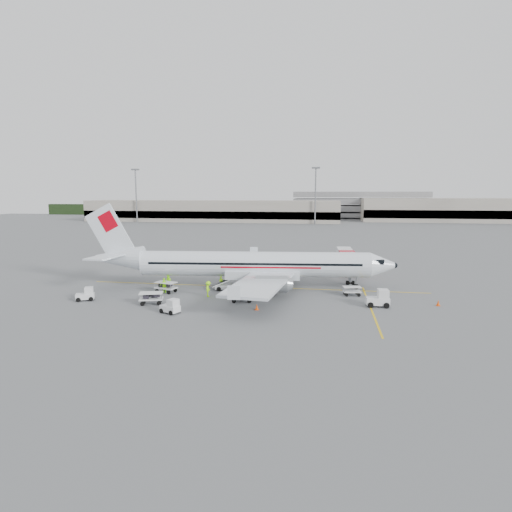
% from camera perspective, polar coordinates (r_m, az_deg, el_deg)
% --- Properties ---
extents(ground, '(360.00, 360.00, 0.00)m').
position_cam_1_polar(ground, '(55.69, -0.33, -4.17)').
color(ground, '#56595B').
extents(stripe_lead, '(44.00, 0.20, 0.01)m').
position_cam_1_polar(stripe_lead, '(55.69, -0.33, -4.16)').
color(stripe_lead, yellow).
rests_on(stripe_lead, ground).
extents(stripe_cross, '(0.20, 20.00, 0.01)m').
position_cam_1_polar(stripe_cross, '(47.45, 15.03, -6.67)').
color(stripe_cross, yellow).
rests_on(stripe_cross, ground).
extents(terminal_west, '(110.00, 22.00, 9.00)m').
position_cam_1_polar(terminal_west, '(190.19, -5.78, 6.02)').
color(terminal_west, gray).
rests_on(terminal_west, ground).
extents(terminal_east, '(90.00, 26.00, 10.00)m').
position_cam_1_polar(terminal_east, '(207.90, 26.37, 5.53)').
color(terminal_east, gray).
rests_on(terminal_east, ground).
extents(parking_garage, '(62.00, 24.00, 14.00)m').
position_cam_1_polar(parking_garage, '(214.28, 13.56, 6.75)').
color(parking_garage, slate).
rests_on(parking_garage, ground).
extents(treeline, '(300.00, 3.00, 6.00)m').
position_cam_1_polar(treeline, '(228.97, 6.96, 6.01)').
color(treeline, black).
rests_on(treeline, ground).
extents(mast_west, '(3.20, 1.20, 22.00)m').
position_cam_1_polar(mast_west, '(188.93, -15.68, 7.71)').
color(mast_west, slate).
rests_on(mast_west, ground).
extents(mast_center, '(3.20, 1.20, 22.00)m').
position_cam_1_polar(mast_center, '(171.67, 7.93, 7.90)').
color(mast_center, slate).
rests_on(mast_center, ground).
extents(aircraft, '(41.23, 33.81, 10.58)m').
position_cam_1_polar(aircraft, '(54.35, -0.19, 1.19)').
color(aircraft, white).
rests_on(aircraft, ground).
extents(jet_bridge, '(3.55, 14.82, 3.86)m').
position_cam_1_polar(jet_bridge, '(63.32, 11.97, -1.05)').
color(jet_bridge, silver).
rests_on(jet_bridge, ground).
extents(belt_loader, '(4.58, 3.11, 2.32)m').
position_cam_1_polar(belt_loader, '(54.11, -3.89, -3.30)').
color(belt_loader, silver).
rests_on(belt_loader, ground).
extents(tug_fore, '(2.51, 1.53, 1.88)m').
position_cam_1_polar(tug_fore, '(47.93, 15.91, -5.40)').
color(tug_fore, silver).
rests_on(tug_fore, ground).
extents(tug_mid, '(2.24, 1.83, 1.51)m').
position_cam_1_polar(tug_mid, '(44.53, -11.40, -6.54)').
color(tug_mid, silver).
rests_on(tug_mid, ground).
extents(tug_aft, '(2.26, 1.85, 1.52)m').
position_cam_1_polar(tug_aft, '(52.43, -21.85, -4.71)').
color(tug_aft, silver).
rests_on(tug_aft, ground).
extents(cart_loaded_a, '(2.84, 2.14, 1.31)m').
position_cam_1_polar(cart_loaded_a, '(48.53, -13.80, -5.49)').
color(cart_loaded_a, silver).
rests_on(cart_loaded_a, ground).
extents(cart_loaded_b, '(2.85, 2.14, 1.32)m').
position_cam_1_polar(cart_loaded_b, '(53.72, -11.90, -4.09)').
color(cart_loaded_b, silver).
rests_on(cart_loaded_b, ground).
extents(cart_empty_a, '(2.65, 1.80, 1.29)m').
position_cam_1_polar(cart_empty_a, '(48.19, -1.89, -5.37)').
color(cart_empty_a, silver).
rests_on(cart_empty_a, ground).
extents(cart_empty_b, '(2.27, 1.56, 1.09)m').
position_cam_1_polar(cart_empty_b, '(52.31, 12.67, -4.58)').
color(cart_empty_b, silver).
rests_on(cart_empty_b, ground).
extents(cone_nose, '(0.40, 0.40, 0.66)m').
position_cam_1_polar(cone_nose, '(50.53, 23.13, -5.77)').
color(cone_nose, '#E64305').
rests_on(cone_nose, ground).
extents(cone_port, '(0.37, 0.37, 0.61)m').
position_cam_1_polar(cone_port, '(64.64, -1.11, -2.14)').
color(cone_port, '#E64305').
rests_on(cone_port, ground).
extents(cone_stbd, '(0.39, 0.39, 0.64)m').
position_cam_1_polar(cone_stbd, '(44.95, 0.10, -6.80)').
color(cone_stbd, '#E64305').
rests_on(cone_stbd, ground).
extents(crew_a, '(0.65, 0.51, 1.59)m').
position_cam_1_polar(crew_a, '(54.87, -4.68, -3.54)').
color(crew_a, '#99EF0F').
rests_on(crew_a, ground).
extents(crew_b, '(0.95, 0.84, 1.63)m').
position_cam_1_polar(crew_b, '(56.39, -11.59, -3.33)').
color(crew_b, '#99EF0F').
rests_on(crew_b, ground).
extents(crew_c, '(0.82, 1.27, 1.86)m').
position_cam_1_polar(crew_c, '(50.72, -6.38, -4.39)').
color(crew_c, '#99EF0F').
rests_on(crew_c, ground).
extents(crew_d, '(1.14, 0.84, 1.80)m').
position_cam_1_polar(crew_d, '(53.65, -12.12, -3.85)').
color(crew_d, '#99EF0F').
rests_on(crew_d, ground).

